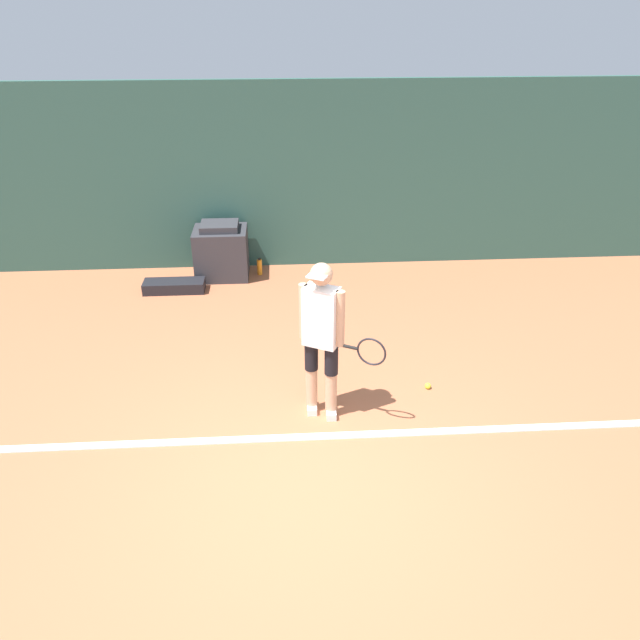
{
  "coord_description": "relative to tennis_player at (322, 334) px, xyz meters",
  "views": [
    {
      "loc": [
        -0.19,
        -4.24,
        3.98
      ],
      "look_at": [
        0.17,
        1.29,
        1.0
      ],
      "focal_mm": 35.0,
      "sensor_mm": 36.0,
      "label": 1
    }
  ],
  "objects": [
    {
      "name": "court_baseline",
      "position": [
        -0.18,
        -0.4,
        -0.94
      ],
      "size": [
        21.6,
        0.1,
        0.01
      ],
      "color": "white",
      "rests_on": "ground_plane"
    },
    {
      "name": "tennis_player",
      "position": [
        0.0,
        0.0,
        0.0
      ],
      "size": [
        0.83,
        0.49,
        1.7
      ],
      "rotation": [
        0.0,
        0.0,
        -0.48
      ],
      "color": "tan",
      "rests_on": "ground_plane"
    },
    {
      "name": "back_wall",
      "position": [
        -0.18,
        4.03,
        0.46
      ],
      "size": [
        24.0,
        0.1,
        2.82
      ],
      "color": "#2D564C",
      "rests_on": "ground_plane"
    },
    {
      "name": "covered_chair",
      "position": [
        -1.3,
        3.61,
        -0.55
      ],
      "size": [
        0.8,
        0.64,
        0.86
      ],
      "color": "#333338",
      "rests_on": "ground_plane"
    },
    {
      "name": "ground_plane",
      "position": [
        -0.18,
        -1.09,
        -0.95
      ],
      "size": [
        24.0,
        24.0,
        0.0
      ],
      "primitive_type": "plane",
      "color": "#B76642"
    },
    {
      "name": "water_bottle",
      "position": [
        -0.73,
        3.62,
        -0.82
      ],
      "size": [
        0.08,
        0.08,
        0.27
      ],
      "color": "orange",
      "rests_on": "ground_plane"
    },
    {
      "name": "tennis_ball",
      "position": [
        1.21,
        0.37,
        -0.92
      ],
      "size": [
        0.07,
        0.07,
        0.07
      ],
      "color": "#D1E533",
      "rests_on": "ground_plane"
    },
    {
      "name": "equipment_bag",
      "position": [
        -1.97,
        3.1,
        -0.87
      ],
      "size": [
        0.89,
        0.31,
        0.16
      ],
      "color": "black",
      "rests_on": "ground_plane"
    }
  ]
}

